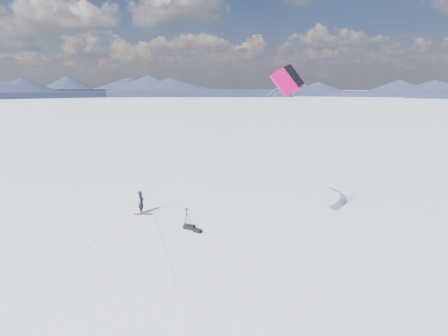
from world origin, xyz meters
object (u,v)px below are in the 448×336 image
at_px(snowboard, 144,214).
at_px(tripod, 187,215).
at_px(gear_bag_b, 197,231).
at_px(gear_bag_a, 189,227).
at_px(snowkiter, 142,213).

bearing_deg(snowboard, tripod, -36.93).
bearing_deg(snowboard, gear_bag_b, -39.45).
height_order(snowboard, gear_bag_b, gear_bag_b).
xyz_separation_m(gear_bag_a, gear_bag_b, (0.74, -0.28, -0.03)).
height_order(snowkiter, gear_bag_a, snowkiter).
relative_size(snowkiter, tripod, 1.29).
distance_m(snowkiter, tripod, 4.66).
xyz_separation_m(snowboard, tripod, (4.17, -1.01, 0.87)).
xyz_separation_m(snowkiter, gear_bag_a, (4.67, -1.38, 0.15)).
xyz_separation_m(tripod, gear_bag_b, (0.99, -0.48, -0.77)).
relative_size(gear_bag_a, gear_bag_b, 1.21).
height_order(snowboard, gear_bag_a, gear_bag_a).
xyz_separation_m(snowkiter, gear_bag_b, (5.41, -1.66, 0.12)).
relative_size(snowkiter, snowboard, 1.29).
bearing_deg(snowkiter, snowboard, -146.70).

